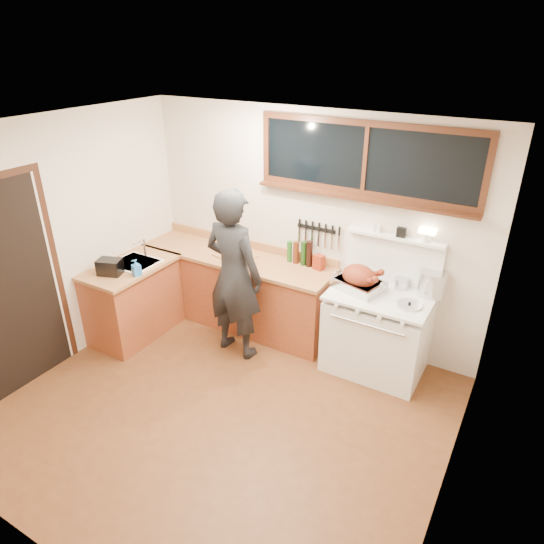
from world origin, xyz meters
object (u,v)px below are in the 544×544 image
Objects in this scene: man at (234,275)px; roast_turkey at (359,280)px; vintage_stove at (377,330)px; cutting_board at (236,252)px.

roast_turkey is at bearing 21.25° from man.
vintage_stove reaches higher than roast_turkey.
roast_turkey is (-0.24, -0.01, 0.54)m from vintage_stove.
man is at bearing -57.54° from cutting_board.
vintage_stove is 1.85m from cutting_board.
vintage_stove is at bearing -0.53° from cutting_board.
man reaches higher than roast_turkey.
man is 1.31m from roast_turkey.
vintage_stove is 0.83× the size of man.
man is 3.45× the size of roast_turkey.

